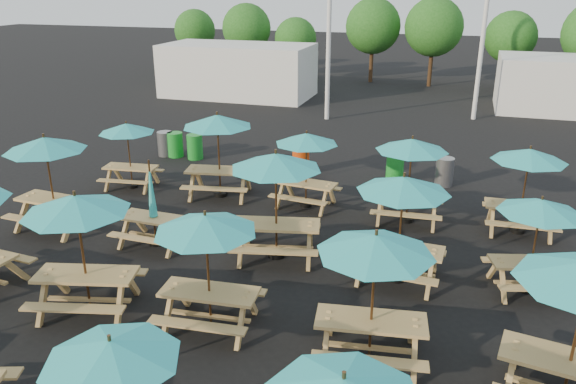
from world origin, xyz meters
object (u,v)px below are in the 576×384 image
(picnic_unit_2, at_px, (46,150))
(picnic_unit_8, at_px, (112,360))
(picnic_unit_18, at_px, (540,213))
(waste_bin_4, at_px, (395,168))
(picnic_unit_5, at_px, (77,212))
(picnic_unit_19, at_px, (529,161))
(picnic_unit_9, at_px, (206,231))
(picnic_unit_15, at_px, (412,151))
(waste_bin_1, at_px, (175,145))
(picnic_unit_3, at_px, (127,133))
(picnic_unit_6, at_px, (153,211))
(waste_bin_0, at_px, (165,144))
(picnic_unit_11, at_px, (306,144))
(waste_bin_2, at_px, (195,147))
(picnic_unit_14, at_px, (403,192))
(picnic_unit_7, at_px, (218,126))
(waste_bin_5, at_px, (444,172))
(waste_bin_3, at_px, (301,160))
(picnic_unit_13, at_px, (375,253))
(picnic_unit_10, at_px, (276,169))

(picnic_unit_2, bearing_deg, picnic_unit_8, -42.38)
(picnic_unit_18, height_order, waste_bin_4, picnic_unit_18)
(picnic_unit_5, height_order, picnic_unit_19, picnic_unit_5)
(picnic_unit_9, height_order, picnic_unit_15, picnic_unit_15)
(picnic_unit_8, xyz_separation_m, waste_bin_1, (-6.08, 12.86, -1.33))
(picnic_unit_3, height_order, picnic_unit_6, picnic_unit_6)
(picnic_unit_15, bearing_deg, waste_bin_0, 156.30)
(picnic_unit_9, relative_size, waste_bin_1, 2.55)
(picnic_unit_11, relative_size, waste_bin_2, 2.43)
(picnic_unit_15, bearing_deg, picnic_unit_5, -133.85)
(picnic_unit_11, bearing_deg, picnic_unit_14, -42.72)
(picnic_unit_7, relative_size, picnic_unit_18, 1.21)
(picnic_unit_11, xyz_separation_m, waste_bin_5, (3.65, 2.96, -1.39))
(picnic_unit_5, distance_m, picnic_unit_14, 6.29)
(picnic_unit_3, bearing_deg, waste_bin_0, 94.32)
(picnic_unit_2, distance_m, picnic_unit_14, 8.73)
(picnic_unit_15, distance_m, picnic_unit_19, 2.80)
(picnic_unit_11, relative_size, waste_bin_3, 2.43)
(picnic_unit_18, xyz_separation_m, waste_bin_0, (-11.85, 6.38, -1.31))
(picnic_unit_11, distance_m, waste_bin_1, 6.81)
(picnic_unit_7, distance_m, waste_bin_0, 5.09)
(picnic_unit_8, relative_size, picnic_unit_11, 0.96)
(picnic_unit_3, xyz_separation_m, picnic_unit_8, (5.81, -9.50, 0.02))
(waste_bin_2, bearing_deg, picnic_unit_15, -23.63)
(picnic_unit_3, xyz_separation_m, picnic_unit_18, (11.18, -3.03, 0.00))
(picnic_unit_14, bearing_deg, picnic_unit_9, -134.41)
(picnic_unit_8, relative_size, waste_bin_5, 2.34)
(picnic_unit_2, height_order, waste_bin_1, picnic_unit_2)
(picnic_unit_5, distance_m, waste_bin_3, 9.49)
(picnic_unit_7, xyz_separation_m, picnic_unit_13, (5.52, -6.36, -0.12))
(picnic_unit_7, relative_size, waste_bin_0, 2.79)
(picnic_unit_5, relative_size, picnic_unit_14, 1.02)
(picnic_unit_11, distance_m, waste_bin_3, 3.26)
(picnic_unit_6, bearing_deg, picnic_unit_9, -43.40)
(picnic_unit_14, relative_size, waste_bin_4, 2.66)
(picnic_unit_3, relative_size, picnic_unit_6, 0.95)
(waste_bin_1, bearing_deg, picnic_unit_6, -65.91)
(picnic_unit_6, distance_m, picnic_unit_9, 4.04)
(picnic_unit_11, height_order, waste_bin_0, picnic_unit_11)
(picnic_unit_9, bearing_deg, picnic_unit_19, 42.55)
(picnic_unit_6, relative_size, picnic_unit_9, 0.95)
(picnic_unit_18, relative_size, waste_bin_3, 2.31)
(picnic_unit_6, height_order, waste_bin_1, picnic_unit_6)
(picnic_unit_2, xyz_separation_m, picnic_unit_6, (2.92, -0.09, -1.21))
(picnic_unit_15, height_order, waste_bin_5, picnic_unit_15)
(picnic_unit_19, distance_m, waste_bin_4, 4.81)
(picnic_unit_5, height_order, picnic_unit_7, picnic_unit_7)
(picnic_unit_10, bearing_deg, picnic_unit_2, 169.17)
(waste_bin_4, bearing_deg, picnic_unit_8, -98.56)
(picnic_unit_18, bearing_deg, picnic_unit_6, 166.83)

